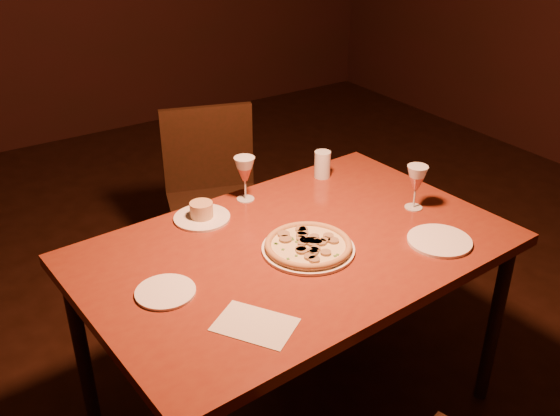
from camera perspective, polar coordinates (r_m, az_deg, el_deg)
dining_table at (r=2.08m, az=1.42°, el=-4.91°), size 1.44×0.98×0.74m
chair_far at (r=2.91m, az=-6.01°, el=1.24°), size 0.54×0.54×0.88m
pizza_plate at (r=2.01m, az=2.60°, el=-3.47°), size 0.30×0.30×0.03m
ramekin_saucer at (r=2.20m, az=-7.17°, el=-0.52°), size 0.20×0.20×0.06m
wine_glass_far at (r=2.29m, az=-3.22°, el=2.68°), size 0.08×0.08×0.17m
wine_glass_right at (r=2.28m, az=12.30°, el=1.86°), size 0.07×0.07×0.17m
water_tumbler at (r=2.48m, az=3.90°, el=4.00°), size 0.06×0.06×0.11m
side_plate_left at (r=1.85m, az=-10.43°, el=-7.55°), size 0.18×0.18×0.01m
side_plate_near at (r=2.12m, az=14.37°, el=-2.92°), size 0.21×0.21×0.01m
menu_card at (r=1.71m, az=-2.30°, el=-10.60°), size 0.24×0.26×0.00m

